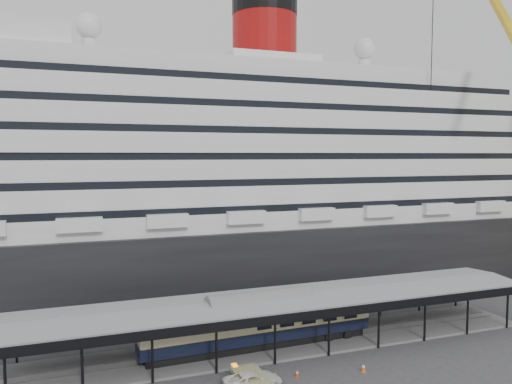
% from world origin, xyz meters
% --- Properties ---
extents(ground, '(200.00, 200.00, 0.00)m').
position_xyz_m(ground, '(0.00, 0.00, 0.00)').
color(ground, '#353538').
rests_on(ground, ground).
extents(cruise_ship, '(130.00, 30.00, 43.90)m').
position_xyz_m(cruise_ship, '(0.05, 32.00, 18.35)').
color(cruise_ship, black).
rests_on(cruise_ship, ground).
extents(platform_canopy, '(56.00, 9.18, 5.30)m').
position_xyz_m(platform_canopy, '(0.00, 5.00, 2.36)').
color(platform_canopy, slate).
rests_on(platform_canopy, ground).
extents(port_truck, '(5.15, 2.51, 1.41)m').
position_xyz_m(port_truck, '(-6.55, -3.06, 0.70)').
color(port_truck, white).
rests_on(port_truck, ground).
extents(pullman_carriage, '(24.71, 3.99, 24.17)m').
position_xyz_m(pullman_carriage, '(-2.99, 5.00, 2.91)').
color(pullman_carriage, black).
rests_on(pullman_carriage, ground).
extents(traffic_cone_left, '(0.46, 0.46, 0.69)m').
position_xyz_m(traffic_cone_left, '(-2.08, -2.37, 0.34)').
color(traffic_cone_left, red).
rests_on(traffic_cone_left, ground).
extents(traffic_cone_mid, '(0.51, 0.51, 0.80)m').
position_xyz_m(traffic_cone_mid, '(-4.19, -2.24, 0.40)').
color(traffic_cone_mid, '#F6470D').
rests_on(traffic_cone_mid, ground).
extents(traffic_cone_right, '(0.49, 0.49, 0.83)m').
position_xyz_m(traffic_cone_right, '(4.10, -3.52, 0.41)').
color(traffic_cone_right, '#F4610D').
rests_on(traffic_cone_right, ground).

